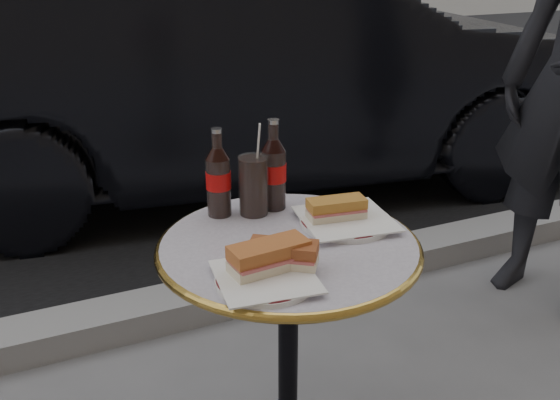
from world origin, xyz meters
name	(u,v)px	position (x,y,z in m)	size (l,w,h in m)	color
asphalt_road	(68,97)	(0.00, 5.00, 0.00)	(40.00, 8.00, 0.00)	black
curb	(193,304)	(0.00, 0.90, 0.05)	(40.00, 0.20, 0.12)	gray
bistro_table	(288,370)	(0.00, 0.00, 0.37)	(0.62, 0.62, 0.73)	#BAB2C4
plate_left	(265,280)	(-0.12, -0.15, 0.74)	(0.21, 0.21, 0.01)	white
plate_right	(346,222)	(0.17, 0.03, 0.74)	(0.23, 0.23, 0.01)	white
sandwich_left_a	(269,258)	(-0.10, -0.12, 0.77)	(0.17, 0.08, 0.06)	#B5602E
sandwich_left_b	(283,255)	(-0.07, -0.12, 0.77)	(0.15, 0.07, 0.05)	brown
sandwich_right	(336,210)	(0.15, 0.05, 0.77)	(0.14, 0.07, 0.05)	#B7782E
cola_bottle_left	(218,172)	(-0.10, 0.22, 0.85)	(0.06, 0.06, 0.23)	black
cola_bottle_right	(273,164)	(0.05, 0.20, 0.85)	(0.07, 0.07, 0.24)	black
cola_glass	(253,185)	(-0.01, 0.19, 0.81)	(0.08, 0.08, 0.16)	black
parked_car	(255,70)	(0.80, 2.19, 0.69)	(4.20, 1.46, 1.38)	black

